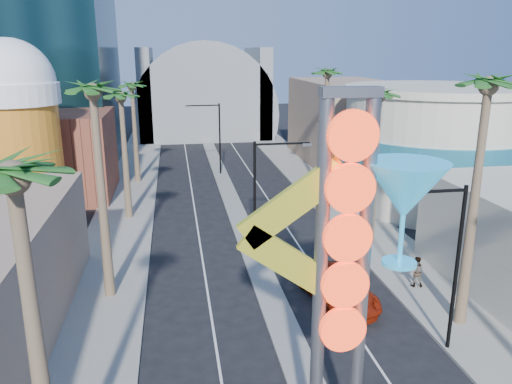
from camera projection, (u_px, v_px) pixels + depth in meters
sidewalk_west at (128, 201)px, 46.39m from camera, size 5.00×100.00×0.15m
sidewalk_east at (325, 192)px, 49.39m from camera, size 5.00×100.00×0.15m
median at (226, 188)px, 50.74m from camera, size 1.60×84.00×0.15m
brick_filler_west at (57, 155)px, 47.14m from camera, size 10.00×10.00×8.00m
filler_east at (346, 122)px, 61.40m from camera, size 10.00×20.00×10.00m
beer_mug at (16, 127)px, 38.34m from camera, size 7.00×7.00×14.50m
turquoise_building at (435, 147)px, 44.57m from camera, size 16.60×16.60×10.60m
canopy at (204, 109)px, 81.84m from camera, size 22.00×16.00×22.00m
neon_sign at (368, 256)px, 15.64m from camera, size 6.53×2.60×12.55m
streetlight_0 at (263, 189)px, 32.43m from camera, size 3.79×0.25×8.00m
streetlight_1 at (215, 132)px, 55.03m from camera, size 3.79×0.25×8.00m
streetlight_2 at (448, 255)px, 22.03m from camera, size 3.45×0.25×8.00m
palm_0 at (16, 200)px, 12.46m from camera, size 2.40×2.40×11.70m
palm_1 at (94, 105)px, 25.50m from camera, size 2.40×2.40×12.70m
palm_2 at (121, 104)px, 39.16m from camera, size 2.40×2.40×11.20m
palm_3 at (132, 92)px, 50.54m from camera, size 2.40×2.40×11.20m
palm_5 at (487, 103)px, 22.53m from camera, size 2.40×2.40×13.20m
palm_6 at (379, 105)px, 34.28m from camera, size 2.40×2.40×11.70m
palm_7 at (327, 81)px, 45.42m from camera, size 2.40×2.40×12.70m
red_pickup at (338, 288)px, 27.59m from camera, size 3.60×6.44×1.70m
pedestrian_b at (416, 271)px, 29.18m from camera, size 1.03×0.88×1.85m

